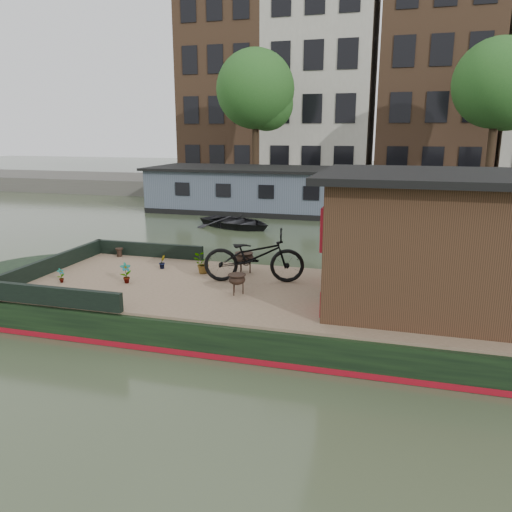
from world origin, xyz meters
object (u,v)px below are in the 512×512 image
(cabin, at_px, (431,239))
(dinghy, at_px, (236,219))
(potted_plant_a, at_px, (126,273))
(brazier_rear, at_px, (244,263))
(bicycle, at_px, (254,256))
(brazier_front, at_px, (237,284))

(cabin, relative_size, dinghy, 1.23)
(potted_plant_a, height_order, dinghy, potted_plant_a)
(potted_plant_a, distance_m, brazier_rear, 2.59)
(dinghy, bearing_deg, bicycle, -136.68)
(potted_plant_a, relative_size, brazier_front, 1.09)
(bicycle, distance_m, brazier_front, 0.99)
(bicycle, height_order, brazier_rear, bicycle)
(bicycle, bearing_deg, brazier_rear, 21.69)
(cabin, bearing_deg, dinghy, 125.29)
(cabin, height_order, brazier_front, cabin)
(brazier_front, bearing_deg, bicycle, 84.83)
(cabin, relative_size, potted_plant_a, 9.07)
(brazier_front, distance_m, dinghy, 10.58)
(potted_plant_a, xyz_separation_m, brazier_front, (2.48, -0.06, -0.02))
(brazier_rear, bearing_deg, cabin, -16.11)
(brazier_front, xyz_separation_m, brazier_rear, (-0.32, 1.50, 0.03))
(bicycle, relative_size, brazier_front, 5.25)
(cabin, xyz_separation_m, brazier_rear, (-3.86, 1.12, -0.99))
(cabin, relative_size, brazier_front, 9.91)
(brazier_rear, bearing_deg, dinghy, 109.19)
(brazier_rear, relative_size, dinghy, 0.14)
(bicycle, bearing_deg, potted_plant_a, 95.55)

